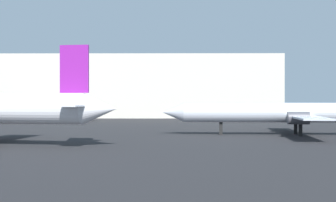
% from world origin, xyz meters
% --- Properties ---
extents(airplane_distant, '(31.34, 24.59, 9.52)m').
position_xyz_m(airplane_distant, '(11.61, 52.40, 2.83)').
color(airplane_distant, silver).
rests_on(airplane_distant, ground_plane).
extents(airplane_far_left, '(29.73, 21.56, 8.40)m').
position_xyz_m(airplane_far_left, '(-31.93, 89.46, 2.74)').
color(airplane_far_left, silver).
rests_on(airplane_far_left, ground_plane).
extents(terminal_building, '(77.27, 24.78, 14.75)m').
position_xyz_m(terminal_building, '(-16.52, 116.30, 7.37)').
color(terminal_building, beige).
rests_on(terminal_building, ground_plane).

